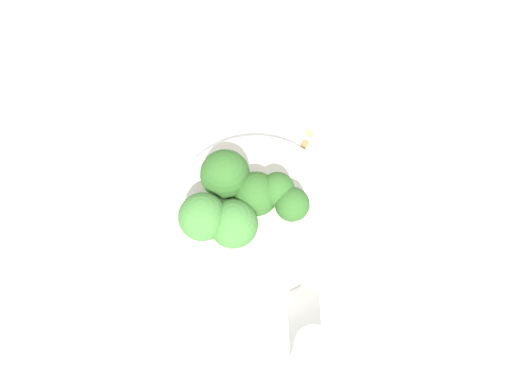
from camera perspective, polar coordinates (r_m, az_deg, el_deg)
ground_plane at (r=0.58m, az=0.00°, el=-2.94°), size 3.00×3.00×0.00m
bowl at (r=0.56m, az=0.00°, el=-2.28°), size 0.19×0.19×0.03m
broccoli_floret_0 at (r=0.52m, az=-0.12°, el=-0.83°), size 0.05×0.05×0.05m
broccoli_floret_1 at (r=0.51m, az=-2.57°, el=-3.71°), size 0.05×0.05×0.06m
broccoli_floret_2 at (r=0.52m, az=4.15°, el=-1.49°), size 0.04×0.04×0.05m
broccoli_floret_3 at (r=0.50m, az=-6.10°, el=-2.92°), size 0.05×0.05×0.06m
broccoli_floret_4 at (r=0.52m, az=2.46°, el=0.23°), size 0.04×0.04×0.05m
broccoli_floret_5 at (r=0.53m, az=-3.56°, el=1.96°), size 0.05×0.05×0.06m
pepper_shaker at (r=0.50m, az=6.32°, el=-17.78°), size 0.04×0.04×0.07m
almond_crumb_0 at (r=0.63m, az=6.17°, el=6.76°), size 0.01×0.01×0.01m
almond_crumb_1 at (r=0.62m, az=5.64°, el=5.59°), size 0.01×0.01×0.01m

